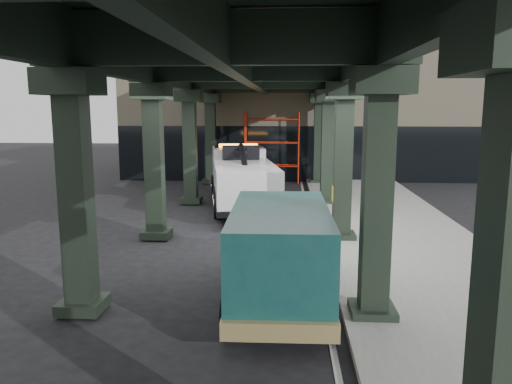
% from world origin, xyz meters
% --- Properties ---
extents(ground, '(90.00, 90.00, 0.00)m').
position_xyz_m(ground, '(0.00, 0.00, 0.00)').
color(ground, black).
rests_on(ground, ground).
extents(sidewalk, '(5.00, 40.00, 0.15)m').
position_xyz_m(sidewalk, '(4.50, 2.00, 0.07)').
color(sidewalk, gray).
rests_on(sidewalk, ground).
extents(lane_stripe, '(0.12, 38.00, 0.01)m').
position_xyz_m(lane_stripe, '(1.70, 2.00, 0.01)').
color(lane_stripe, silver).
rests_on(lane_stripe, ground).
extents(viaduct, '(7.40, 32.00, 6.40)m').
position_xyz_m(viaduct, '(-0.40, 2.00, 5.46)').
color(viaduct, black).
rests_on(viaduct, ground).
extents(building, '(22.00, 10.00, 8.00)m').
position_xyz_m(building, '(2.00, 20.00, 4.00)').
color(building, '#C6B793').
rests_on(building, ground).
extents(scaffolding, '(3.08, 0.88, 4.00)m').
position_xyz_m(scaffolding, '(0.00, 14.64, 2.11)').
color(scaffolding, red).
rests_on(scaffolding, ground).
extents(tow_truck, '(3.59, 8.58, 2.74)m').
position_xyz_m(tow_truck, '(-1.09, 7.51, 1.33)').
color(tow_truck, black).
rests_on(tow_truck, ground).
extents(towed_van, '(2.26, 5.47, 2.20)m').
position_xyz_m(towed_van, '(0.71, -3.25, 1.18)').
color(towed_van, '#12403F').
rests_on(towed_van, ground).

